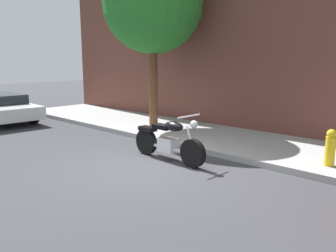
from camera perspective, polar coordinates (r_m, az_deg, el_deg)
The scene contains 5 objects.
ground_plane at distance 7.44m, azimuth -2.92°, elevation -6.89°, with size 60.00×60.00×0.00m, color #38383D.
sidewalk at distance 9.71m, azimuth 10.29°, elevation -2.38°, with size 19.10×2.93×0.14m, color #9D9D9D.
motorcycle at distance 7.82m, azimuth 0.02°, elevation -2.57°, with size 2.13×0.70×1.12m.
street_tree at distance 11.31m, azimuth -2.59°, elevation 19.87°, with size 3.17×3.17×5.64m.
fire_hydrant at distance 7.73m, azimuth 25.45°, elevation -3.76°, with size 0.20×0.20×0.91m.
Camera 1 is at (5.14, -4.87, 2.27)m, focal length 36.47 mm.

